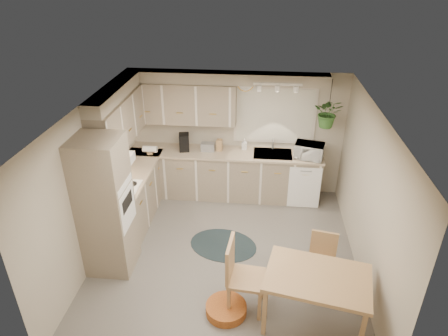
{
  "coord_description": "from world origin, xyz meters",
  "views": [
    {
      "loc": [
        0.46,
        -4.9,
        4.18
      ],
      "look_at": [
        -0.08,
        0.55,
        1.26
      ],
      "focal_mm": 32.0,
      "sensor_mm": 36.0,
      "label": 1
    }
  ],
  "objects": [
    {
      "name": "dining_table",
      "position": [
        1.23,
        -1.19,
        0.39
      ],
      "size": [
        1.38,
        1.06,
        0.78
      ],
      "primitive_type": "cube",
      "rotation": [
        0.0,
        0.0,
        -0.2
      ],
      "color": "tan",
      "rests_on": "floor"
    },
    {
      "name": "base_cab_back",
      "position": [
        -0.2,
        1.8,
        0.45
      ],
      "size": [
        3.6,
        0.6,
        0.9
      ],
      "primitive_type": "cube",
      "color": "gray",
      "rests_on": "floor"
    },
    {
      "name": "microwave",
      "position": [
        1.34,
        1.7,
        1.11
      ],
      "size": [
        0.56,
        0.39,
        0.34
      ],
      "primitive_type": "imported",
      "rotation": [
        0.0,
        0.0,
        -0.23
      ],
      "color": "white",
      "rests_on": "counter_back"
    },
    {
      "name": "wall_oven_face",
      "position": [
        -1.35,
        -0.38,
        1.05
      ],
      "size": [
        0.02,
        0.56,
        0.58
      ],
      "primitive_type": "cube",
      "color": "white",
      "rests_on": "oven_stack"
    },
    {
      "name": "hanging_plant",
      "position": [
        1.6,
        1.7,
        1.75
      ],
      "size": [
        0.56,
        0.6,
        0.41
      ],
      "primitive_type": "imported",
      "rotation": [
        0.0,
        0.0,
        -0.18
      ],
      "color": "#315F26",
      "rests_on": "ceiling"
    },
    {
      "name": "chair_back",
      "position": [
        1.38,
        -0.53,
        0.41
      ],
      "size": [
        0.45,
        0.45,
        0.83
      ],
      "primitive_type": "cube",
      "rotation": [
        0.0,
        0.0,
        2.96
      ],
      "color": "tan",
      "rests_on": "floor"
    },
    {
      "name": "ceiling",
      "position": [
        0.0,
        0.0,
        2.4
      ],
      "size": [
        4.2,
        4.2,
        0.0
      ],
      "primitive_type": "plane",
      "color": "white",
      "rests_on": "wall_back"
    },
    {
      "name": "chair_left",
      "position": [
        0.37,
        -1.0,
        0.52
      ],
      "size": [
        0.53,
        0.53,
        1.04
      ],
      "primitive_type": "cube",
      "rotation": [
        0.0,
        0.0,
        -1.66
      ],
      "color": "tan",
      "rests_on": "floor"
    },
    {
      "name": "soffit_back",
      "position": [
        -0.2,
        1.95,
        2.3
      ],
      "size": [
        3.6,
        0.3,
        0.2
      ],
      "primitive_type": "cube",
      "color": "#AFA490",
      "rests_on": "wall_back"
    },
    {
      "name": "cooktop",
      "position": [
        -1.68,
        0.3,
        0.94
      ],
      "size": [
        0.52,
        0.58,
        0.02
      ],
      "primitive_type": "cube",
      "color": "white",
      "rests_on": "counter_left"
    },
    {
      "name": "base_cab_left",
      "position": [
        -1.7,
        0.88,
        0.45
      ],
      "size": [
        0.6,
        1.85,
        0.9
      ],
      "primitive_type": "cube",
      "color": "gray",
      "rests_on": "floor"
    },
    {
      "name": "wall_back",
      "position": [
        0.0,
        2.1,
        1.2
      ],
      "size": [
        4.0,
        0.04,
        2.4
      ],
      "primitive_type": "cube",
      "color": "#AFA490",
      "rests_on": "floor"
    },
    {
      "name": "oven_stack",
      "position": [
        -1.68,
        -0.38,
        1.05
      ],
      "size": [
        0.65,
        0.65,
        2.1
      ],
      "primitive_type": "cube",
      "color": "gray",
      "rests_on": "floor"
    },
    {
      "name": "wall_clock",
      "position": [
        0.15,
        2.07,
        2.18
      ],
      "size": [
        0.3,
        0.03,
        0.3
      ],
      "primitive_type": "cylinder",
      "rotation": [
        1.57,
        0.0,
        0.0
      ],
      "color": "#E5B051",
      "rests_on": "wall_back"
    },
    {
      "name": "wall_front",
      "position": [
        0.0,
        -2.1,
        1.2
      ],
      "size": [
        4.0,
        0.04,
        2.4
      ],
      "primitive_type": "cube",
      "color": "#AFA490",
      "rests_on": "floor"
    },
    {
      "name": "floor",
      "position": [
        0.0,
        0.0,
        0.0
      ],
      "size": [
        4.2,
        4.2,
        0.0
      ],
      "primitive_type": "plane",
      "color": "#645E58",
      "rests_on": "ground"
    },
    {
      "name": "sink",
      "position": [
        0.7,
        1.8,
        0.9
      ],
      "size": [
        0.7,
        0.48,
        0.1
      ],
      "primitive_type": "cube",
      "color": "#9B9EA3",
      "rests_on": "counter_back"
    },
    {
      "name": "window_blinds",
      "position": [
        0.7,
        2.07,
        1.6
      ],
      "size": [
        1.4,
        0.02,
        1.0
      ],
      "primitive_type": "cube",
      "color": "silver",
      "rests_on": "wall_back"
    },
    {
      "name": "wall_right",
      "position": [
        2.0,
        0.0,
        1.2
      ],
      "size": [
        0.04,
        4.2,
        2.4
      ],
      "primitive_type": "cube",
      "color": "#AFA490",
      "rests_on": "floor"
    },
    {
      "name": "wall_left",
      "position": [
        -2.0,
        0.0,
        1.2
      ],
      "size": [
        0.04,
        4.2,
        2.4
      ],
      "primitive_type": "cube",
      "color": "#AFA490",
      "rests_on": "floor"
    },
    {
      "name": "counter_left",
      "position": [
        -1.69,
        0.88,
        0.92
      ],
      "size": [
        0.64,
        1.89,
        0.04
      ],
      "primitive_type": "cube",
      "color": "tan",
      "rests_on": "base_cab_left"
    },
    {
      "name": "upper_cab_left",
      "position": [
        -1.82,
        1.0,
        1.83
      ],
      "size": [
        0.35,
        2.0,
        0.75
      ],
      "primitive_type": "cube",
      "color": "gray",
      "rests_on": "wall_left"
    },
    {
      "name": "toaster",
      "position": [
        -0.51,
        1.82,
        1.02
      ],
      "size": [
        0.26,
        0.15,
        0.16
      ],
      "primitive_type": "cube",
      "rotation": [
        0.0,
        0.0,
        -0.02
      ],
      "color": "#9B9EA3",
      "rests_on": "counter_back"
    },
    {
      "name": "track_light_bar",
      "position": [
        0.7,
        1.55,
        2.33
      ],
      "size": [
        0.8,
        0.04,
        0.04
      ],
      "primitive_type": "cube",
      "color": "white",
      "rests_on": "ceiling"
    },
    {
      "name": "counter_back",
      "position": [
        -0.2,
        1.79,
        0.92
      ],
      "size": [
        3.64,
        0.64,
        0.04
      ],
      "primitive_type": "cube",
      "color": "tan",
      "rests_on": "base_cab_back"
    },
    {
      "name": "window_frame",
      "position": [
        0.7,
        2.08,
        1.6
      ],
      "size": [
        1.5,
        0.02,
        1.1
      ],
      "primitive_type": "cube",
      "color": "beige",
      "rests_on": "wall_back"
    },
    {
      "name": "pet_bed",
      "position": [
        0.11,
        -1.15,
        0.06
      ],
      "size": [
        0.71,
        0.71,
        0.13
      ],
      "primitive_type": "cylinder",
      "rotation": [
        0.0,
        0.0,
        -0.38
      ],
      "color": "#C06D26",
      "rests_on": "floor"
    },
    {
      "name": "braided_rug",
      "position": [
        -0.06,
        0.24,
        0.01
      ],
      "size": [
        1.27,
        1.06,
        0.01
      ],
      "primitive_type": "ellipsoid",
      "rotation": [
        0.0,
        0.0,
        -0.23
      ],
      "color": "black",
      "rests_on": "floor"
    },
    {
      "name": "soffit_left",
      "position": [
        -1.85,
        1.0,
        2.3
      ],
      "size": [
        0.3,
        2.0,
        0.2
      ],
      "primitive_type": "cube",
      "color": "#AFA490",
      "rests_on": "wall_left"
    },
    {
      "name": "upper_cab_back",
      "position": [
        -1.0,
        1.93,
        1.83
      ],
      "size": [
        2.0,
        0.35,
        0.75
      ],
      "primitive_type": "cube",
      "color": "gray",
      "rests_on": "wall_back"
    },
    {
      "name": "coffee_maker",
      "position": [
        -0.96,
        1.8,
        1.1
      ],
      "size": [
        0.22,
        0.25,
        0.33
      ],
      "primitive_type": "cube",
      "rotation": [
        0.0,
        0.0,
        0.19
      ],
      "color": "black",
      "rests_on": "counter_back"
    },
    {
      "name": "soap_bottle",
      "position": [
        0.16,
        1.95,
        0.99
      ],
      "size": [
        0.11,
        0.22,
        0.1
      ],
      "primitive_type": "imported",
      "rotation": [
        0.0,
        0.0,
        -0.07
      ],
      "color": "white",
      "rests_on": "counter_back"
    },
    {
      "name": "range_hood",
      "position": [
        -1.7,
        0.3,
        1.4
      ],
      "size": [
        0.4,
        0.6,
        0.14
      ],
      "primitive_type": "cube",
      "color": "white",
      "rests_on": "upper_cab_left"
    },
    {
      "name": "dishwasher_front",
      "position": [
        1.3,
        1.49,
        0.42
      ],
      "size": [
        0.58,
        0.02,
        0.83
      ],
      "primitive_type": "cube",
      "color": "white",
      "rests_on": "base_cab_back"
    },
    {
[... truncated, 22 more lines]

